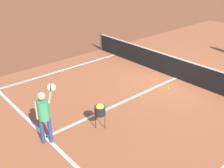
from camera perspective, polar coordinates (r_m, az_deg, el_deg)
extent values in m
plane|color=brown|center=(11.73, 14.00, 1.30)|extent=(60.00, 60.00, 0.00)
cube|color=#9E5433|center=(11.73, 14.00, 1.31)|extent=(10.62, 24.40, 0.00)
cube|color=white|center=(11.49, -22.20, -0.47)|extent=(0.10, 11.89, 0.01)
cube|color=white|center=(8.00, -14.57, -11.42)|extent=(8.22, 0.10, 0.01)
cube|color=white|center=(9.52, 2.62, -3.96)|extent=(0.10, 6.40, 0.01)
cylinder|color=#33383D|center=(14.92, -2.45, 9.58)|extent=(0.09, 0.09, 1.07)
cube|color=black|center=(11.56, 14.24, 3.35)|extent=(10.52, 0.02, 0.91)
cube|color=white|center=(11.39, 14.51, 5.58)|extent=(10.52, 0.03, 0.05)
cylinder|color=navy|center=(7.58, -15.35, -10.12)|extent=(0.11, 0.11, 0.81)
cylinder|color=navy|center=(7.55, -13.68, -10.07)|extent=(0.11, 0.11, 0.81)
cylinder|color=#338C59|center=(7.19, -15.12, -5.65)|extent=(0.32, 0.32, 0.57)
sphere|color=tan|center=(6.97, -15.53, -2.60)|extent=(0.22, 0.22, 0.22)
cylinder|color=tan|center=(7.21, -16.47, -5.65)|extent=(0.08, 0.08, 0.55)
cylinder|color=tan|center=(7.28, -13.78, -2.89)|extent=(0.50, 0.37, 0.08)
cylinder|color=black|center=(7.62, -13.53, -1.50)|extent=(0.20, 0.15, 0.03)
torus|color=red|center=(7.84, -13.39, -0.70)|extent=(0.25, 0.18, 0.28)
cylinder|color=silver|center=(7.84, -13.39, -0.70)|extent=(0.14, 0.21, 0.25)
cylinder|color=black|center=(7.77, -2.70, -5.98)|extent=(0.34, 0.34, 0.28)
cylinder|color=black|center=(8.00, -3.68, -8.31)|extent=(0.02, 0.02, 0.50)
cylinder|color=black|center=(7.97, -1.60, -8.40)|extent=(0.02, 0.02, 0.50)
sphere|color=#CCE033|center=(7.73, -2.72, -5.41)|extent=(0.29, 0.29, 0.29)
sphere|color=#CCE033|center=(10.68, 12.46, -0.87)|extent=(0.07, 0.07, 0.07)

